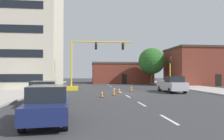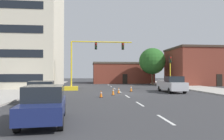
{
  "view_description": "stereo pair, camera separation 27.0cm",
  "coord_description": "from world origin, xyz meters",
  "px_view_note": "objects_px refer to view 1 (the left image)",
  "views": [
    {
      "loc": [
        -4.03,
        -24.37,
        2.31
      ],
      "look_at": [
        -0.57,
        6.57,
        2.83
      ],
      "focal_mm": 34.24,
      "sensor_mm": 36.0,
      "label": 1
    },
    {
      "loc": [
        -3.77,
        -24.4,
        2.31
      ],
      "look_at": [
        -0.57,
        6.57,
        2.83
      ],
      "focal_mm": 34.24,
      "sensor_mm": 36.0,
      "label": 2
    }
  ],
  "objects_px": {
    "tree_right_far": "(152,61)",
    "traffic_cone_roadside_c": "(114,92)",
    "sedan_black_near_left": "(43,93)",
    "traffic_cone_roadside_d": "(131,89)",
    "pickup_truck_silver": "(172,84)",
    "traffic_cone_roadside_a": "(119,90)",
    "traffic_signal_gantry": "(80,74)",
    "traffic_light_pole_right": "(170,65)",
    "traffic_cone_roadside_b": "(102,94)",
    "sedan_navy_mid_left": "(48,104)"
  },
  "relations": [
    {
      "from": "sedan_black_near_left",
      "to": "traffic_light_pole_right",
      "type": "bearing_deg",
      "value": 41.13
    },
    {
      "from": "traffic_light_pole_right",
      "to": "sedan_navy_mid_left",
      "type": "height_order",
      "value": "traffic_light_pole_right"
    },
    {
      "from": "traffic_cone_roadside_a",
      "to": "traffic_light_pole_right",
      "type": "bearing_deg",
      "value": 31.86
    },
    {
      "from": "tree_right_far",
      "to": "traffic_cone_roadside_d",
      "type": "distance_m",
      "value": 18.87
    },
    {
      "from": "traffic_cone_roadside_d",
      "to": "tree_right_far",
      "type": "bearing_deg",
      "value": 65.02
    },
    {
      "from": "traffic_light_pole_right",
      "to": "traffic_cone_roadside_b",
      "type": "bearing_deg",
      "value": -138.9
    },
    {
      "from": "traffic_cone_roadside_a",
      "to": "traffic_cone_roadside_b",
      "type": "distance_m",
      "value": 4.62
    },
    {
      "from": "traffic_cone_roadside_a",
      "to": "traffic_cone_roadside_b",
      "type": "relative_size",
      "value": 0.98
    },
    {
      "from": "traffic_signal_gantry",
      "to": "traffic_light_pole_right",
      "type": "bearing_deg",
      "value": -0.67
    },
    {
      "from": "sedan_navy_mid_left",
      "to": "traffic_signal_gantry",
      "type": "bearing_deg",
      "value": 87.69
    },
    {
      "from": "tree_right_far",
      "to": "traffic_cone_roadside_d",
      "type": "height_order",
      "value": "tree_right_far"
    },
    {
      "from": "traffic_cone_roadside_c",
      "to": "traffic_cone_roadside_d",
      "type": "relative_size",
      "value": 0.99
    },
    {
      "from": "pickup_truck_silver",
      "to": "traffic_cone_roadside_a",
      "type": "height_order",
      "value": "pickup_truck_silver"
    },
    {
      "from": "tree_right_far",
      "to": "sedan_black_near_left",
      "type": "relative_size",
      "value": 1.64
    },
    {
      "from": "traffic_cone_roadside_a",
      "to": "traffic_cone_roadside_d",
      "type": "bearing_deg",
      "value": 49.46
    },
    {
      "from": "sedan_navy_mid_left",
      "to": "traffic_cone_roadside_b",
      "type": "height_order",
      "value": "sedan_navy_mid_left"
    },
    {
      "from": "traffic_signal_gantry",
      "to": "tree_right_far",
      "type": "xyz_separation_m",
      "value": [
        14.32,
        13.58,
        2.65
      ]
    },
    {
      "from": "traffic_signal_gantry",
      "to": "traffic_cone_roadside_a",
      "type": "distance_m",
      "value": 7.29
    },
    {
      "from": "tree_right_far",
      "to": "traffic_cone_roadside_c",
      "type": "bearing_deg",
      "value": -116.79
    },
    {
      "from": "traffic_signal_gantry",
      "to": "sedan_black_near_left",
      "type": "xyz_separation_m",
      "value": [
        -2.28,
        -13.39,
        -1.37
      ]
    },
    {
      "from": "tree_right_far",
      "to": "pickup_truck_silver",
      "type": "bearing_deg",
      "value": -99.33
    },
    {
      "from": "traffic_cone_roadside_c",
      "to": "traffic_cone_roadside_b",
      "type": "bearing_deg",
      "value": -124.13
    },
    {
      "from": "sedan_black_near_left",
      "to": "sedan_navy_mid_left",
      "type": "height_order",
      "value": "same"
    },
    {
      "from": "traffic_signal_gantry",
      "to": "sedan_navy_mid_left",
      "type": "xyz_separation_m",
      "value": [
        -0.79,
        -19.56,
        -1.37
      ]
    },
    {
      "from": "traffic_cone_roadside_c",
      "to": "traffic_cone_roadside_d",
      "type": "bearing_deg",
      "value": 56.6
    },
    {
      "from": "tree_right_far",
      "to": "pickup_truck_silver",
      "type": "distance_m",
      "value": 18.72
    },
    {
      "from": "traffic_signal_gantry",
      "to": "tree_right_far",
      "type": "bearing_deg",
      "value": 43.48
    },
    {
      "from": "traffic_light_pole_right",
      "to": "traffic_cone_roadside_b",
      "type": "distance_m",
      "value": 14.26
    },
    {
      "from": "traffic_cone_roadside_c",
      "to": "pickup_truck_silver",
      "type": "bearing_deg",
      "value": 20.03
    },
    {
      "from": "sedan_black_near_left",
      "to": "traffic_cone_roadside_d",
      "type": "bearing_deg",
      "value": 49.49
    },
    {
      "from": "traffic_signal_gantry",
      "to": "traffic_cone_roadside_a",
      "type": "relative_size",
      "value": 13.64
    },
    {
      "from": "traffic_cone_roadside_c",
      "to": "tree_right_far",
      "type": "bearing_deg",
      "value": 63.21
    },
    {
      "from": "tree_right_far",
      "to": "traffic_cone_roadside_c",
      "type": "distance_m",
      "value": 23.75
    },
    {
      "from": "traffic_light_pole_right",
      "to": "traffic_cone_roadside_c",
      "type": "height_order",
      "value": "traffic_light_pole_right"
    },
    {
      "from": "traffic_cone_roadside_c",
      "to": "sedan_black_near_left",
      "type": "bearing_deg",
      "value": -134.63
    },
    {
      "from": "traffic_cone_roadside_b",
      "to": "traffic_cone_roadside_d",
      "type": "height_order",
      "value": "traffic_cone_roadside_d"
    },
    {
      "from": "traffic_cone_roadside_c",
      "to": "traffic_light_pole_right",
      "type": "bearing_deg",
      "value": 37.94
    },
    {
      "from": "traffic_signal_gantry",
      "to": "traffic_cone_roadside_d",
      "type": "relative_size",
      "value": 11.89
    },
    {
      "from": "traffic_light_pole_right",
      "to": "traffic_cone_roadside_d",
      "type": "relative_size",
      "value": 6.09
    },
    {
      "from": "sedan_navy_mid_left",
      "to": "traffic_cone_roadside_a",
      "type": "height_order",
      "value": "sedan_navy_mid_left"
    },
    {
      "from": "traffic_signal_gantry",
      "to": "traffic_cone_roadside_b",
      "type": "height_order",
      "value": "traffic_signal_gantry"
    },
    {
      "from": "traffic_signal_gantry",
      "to": "pickup_truck_silver",
      "type": "bearing_deg",
      "value": -21.53
    },
    {
      "from": "traffic_cone_roadside_b",
      "to": "traffic_cone_roadside_c",
      "type": "xyz_separation_m",
      "value": [
        1.4,
        2.06,
        0.04
      ]
    },
    {
      "from": "sedan_black_near_left",
      "to": "traffic_cone_roadside_c",
      "type": "bearing_deg",
      "value": 45.37
    },
    {
      "from": "traffic_light_pole_right",
      "to": "sedan_navy_mid_left",
      "type": "distance_m",
      "value": 23.89
    },
    {
      "from": "traffic_signal_gantry",
      "to": "sedan_navy_mid_left",
      "type": "distance_m",
      "value": 19.62
    },
    {
      "from": "traffic_cone_roadside_b",
      "to": "traffic_light_pole_right",
      "type": "bearing_deg",
      "value": 41.1
    },
    {
      "from": "traffic_signal_gantry",
      "to": "tree_right_far",
      "type": "relative_size",
      "value": 1.22
    },
    {
      "from": "sedan_navy_mid_left",
      "to": "traffic_cone_roadside_d",
      "type": "relative_size",
      "value": 5.89
    },
    {
      "from": "pickup_truck_silver",
      "to": "sedan_black_near_left",
      "type": "bearing_deg",
      "value": -146.81
    }
  ]
}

